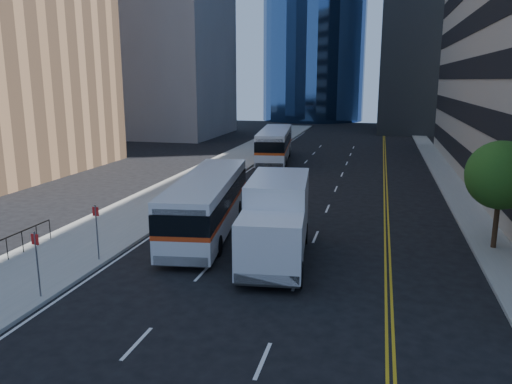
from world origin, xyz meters
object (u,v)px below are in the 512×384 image
(street_tree, at_px, (501,175))
(bus_front, at_px, (208,202))
(box_truck, at_px, (276,219))
(bus_rear, at_px, (275,144))

(street_tree, xyz_separation_m, bus_front, (-14.16, -0.57, -1.98))
(box_truck, bearing_deg, bus_rear, 95.75)
(street_tree, height_order, bus_front, street_tree)
(bus_front, relative_size, bus_rear, 0.96)
(street_tree, relative_size, bus_rear, 0.41)
(street_tree, distance_m, bus_front, 14.31)
(bus_front, bearing_deg, street_tree, -5.64)
(street_tree, relative_size, bus_front, 0.42)
(bus_front, height_order, box_truck, box_truck)
(street_tree, xyz_separation_m, bus_rear, (-15.60, 23.66, -1.91))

